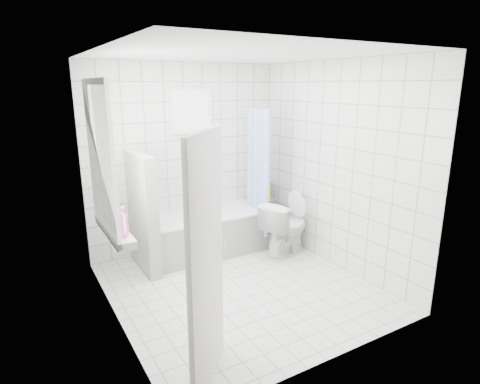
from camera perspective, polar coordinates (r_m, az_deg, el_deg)
ground at (r=4.84m, az=-0.03°, el=-13.38°), size 3.00×3.00×0.00m
ceiling at (r=4.27m, az=-0.04°, el=19.04°), size 3.00×3.00×0.00m
wall_back at (r=5.69m, az=-7.72°, el=4.75°), size 2.80×0.02×2.60m
wall_front at (r=3.22m, az=13.64°, el=-3.54°), size 2.80×0.02×2.60m
wall_left at (r=3.88m, az=-18.18°, el=-0.70°), size 0.02×3.00×2.60m
wall_right at (r=5.21m, az=13.41°, el=3.52°), size 0.02×3.00×2.60m
window_left at (r=4.11m, az=-18.83°, el=4.40°), size 0.01×0.90×1.40m
window_back at (r=5.61m, az=-6.82°, el=11.32°), size 0.50×0.01×0.50m
window_sill at (r=4.31m, az=-17.42°, el=-5.24°), size 0.18×1.02×0.08m
door at (r=3.04m, az=-4.78°, el=-10.35°), size 0.57×0.62×2.00m
bathtub at (r=5.67m, az=-4.83°, el=-5.80°), size 1.66×0.77×0.58m
partition_wall at (r=5.18m, az=-13.67°, el=-2.86°), size 0.15×0.85×1.50m
tiled_ledge at (r=6.42m, az=3.43°, el=-3.41°), size 0.40×0.24×0.55m
toilet at (r=5.59m, az=6.50°, el=-5.08°), size 0.87×0.67×0.78m
curtain_rod at (r=5.66m, az=2.09°, el=11.96°), size 0.02×0.80×0.02m
shower_curtain at (r=5.67m, az=2.71°, el=2.78°), size 0.14×0.48×1.78m
tub_faucet at (r=5.83m, az=-5.50°, el=0.54°), size 0.18×0.06×0.06m
sill_bottles at (r=4.21m, az=-17.31°, el=-3.21°), size 0.16×0.76×0.29m
ledge_bottles at (r=6.28m, az=3.62°, el=-0.12°), size 0.20×0.18×0.25m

